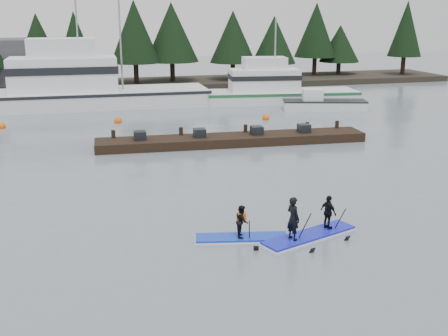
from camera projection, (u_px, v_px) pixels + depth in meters
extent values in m
plane|color=slate|center=(270.00, 244.00, 19.35)|extent=(160.00, 160.00, 0.00)
cube|color=#2D281E|center=(133.00, 85.00, 58.27)|extent=(70.00, 8.00, 0.60)
cube|color=silver|center=(94.00, 105.00, 46.91)|extent=(19.00, 5.76, 2.51)
cube|color=white|center=(63.00, 74.00, 45.68)|extent=(8.59, 4.00, 2.72)
cylinder|color=gray|center=(78.00, 41.00, 45.27)|extent=(0.14, 0.14, 7.99)
cube|color=silver|center=(281.00, 101.00, 49.07)|extent=(13.43, 5.42, 1.86)
cube|color=white|center=(264.00, 80.00, 48.36)|extent=(6.17, 3.44, 1.86)
cylinder|color=gray|center=(275.00, 55.00, 47.90)|extent=(0.14, 0.14, 6.10)
cube|color=silver|center=(324.00, 105.00, 45.25)|extent=(6.86, 3.72, 0.77)
cube|color=black|center=(232.00, 140.00, 33.67)|extent=(16.29, 3.12, 0.54)
sphere|color=#E85F0B|center=(2.00, 128.00, 38.28)|extent=(0.54, 0.54, 0.54)
sphere|color=#E85F0B|center=(317.00, 110.00, 45.17)|extent=(0.59, 0.59, 0.59)
sphere|color=#E85F0B|center=(118.00, 123.00, 40.13)|extent=(0.56, 0.56, 0.56)
sphere|color=#E85F0B|center=(266.00, 120.00, 41.29)|extent=(0.53, 0.53, 0.53)
cube|color=#1434BF|center=(242.00, 238.00, 19.74)|extent=(3.34, 1.44, 0.12)
imported|color=black|center=(242.00, 221.00, 19.57)|extent=(0.54, 0.63, 1.14)
cube|color=orange|center=(242.00, 217.00, 19.53)|extent=(0.33, 0.26, 0.32)
cylinder|color=black|center=(249.00, 236.00, 19.50)|extent=(0.33, 0.82, 1.45)
cube|color=#141EC3|center=(309.00, 236.00, 19.91)|extent=(3.84, 2.11, 0.13)
imported|color=black|center=(293.00, 218.00, 19.24)|extent=(0.54, 0.65, 1.54)
cylinder|color=black|center=(302.00, 231.00, 19.33)|extent=(0.23, 0.93, 1.59)
imported|color=black|center=(328.00, 212.00, 20.22)|extent=(0.54, 0.80, 1.25)
cylinder|color=black|center=(337.00, 225.00, 20.31)|extent=(0.22, 0.87, 1.49)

